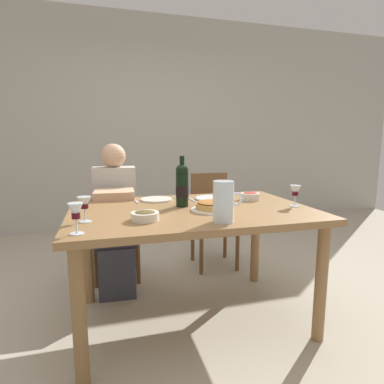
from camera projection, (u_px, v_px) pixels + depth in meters
name	position (u px, v px, depth m)	size (l,w,h in m)	color
ground_plane	(192.00, 318.00, 2.13)	(8.00, 8.00, 0.00)	#B2A893
back_wall	(143.00, 124.00, 4.26)	(8.00, 0.10, 2.80)	#B2ADA3
dining_table	(192.00, 222.00, 2.02)	(1.50, 1.00, 0.76)	olive
wine_bottle	(182.00, 185.00, 2.04)	(0.08, 0.08, 0.33)	black
water_pitcher	(223.00, 204.00, 1.66)	(0.16, 0.11, 0.22)	silver
baked_tart	(212.00, 206.00, 1.94)	(0.26, 0.26, 0.06)	white
salad_bowl	(250.00, 196.00, 2.28)	(0.14, 0.14, 0.06)	silver
olive_bowl	(145.00, 215.00, 1.70)	(0.15, 0.15, 0.05)	silver
wine_glass_left_diner	(295.00, 192.00, 2.05)	(0.07, 0.07, 0.14)	silver
wine_glass_right_diner	(84.00, 204.00, 1.66)	(0.07, 0.07, 0.14)	silver
wine_glass_centre	(76.00, 213.00, 1.44)	(0.07, 0.07, 0.15)	silver
dinner_plate_left_setting	(157.00, 199.00, 2.27)	(0.23, 0.23, 0.01)	silver
dinner_plate_right_setting	(212.00, 198.00, 2.32)	(0.24, 0.24, 0.01)	silver
fork_left_setting	(136.00, 201.00, 2.23)	(0.16, 0.01, 0.01)	silver
knife_left_setting	(177.00, 199.00, 2.31)	(0.18, 0.01, 0.01)	silver
knife_right_setting	(231.00, 198.00, 2.36)	(0.18, 0.01, 0.01)	silver
spoon_right_setting	(192.00, 200.00, 2.28)	(0.16, 0.01, 0.01)	silver
chair_left	(116.00, 220.00, 2.77)	(0.42, 0.42, 0.87)	brown
diner_left	(115.00, 212.00, 2.53)	(0.35, 0.51, 1.16)	#B7B2A8
chair_right	(212.00, 213.00, 3.03)	(0.42, 0.42, 0.87)	brown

